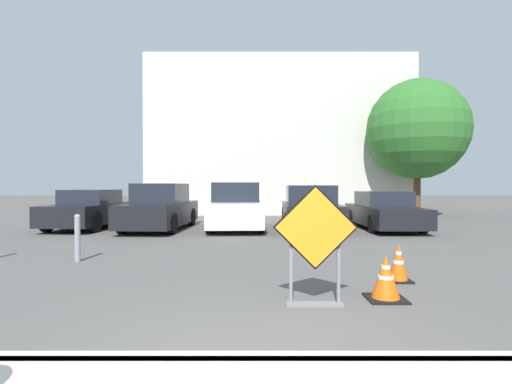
{
  "coord_description": "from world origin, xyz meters",
  "views": [
    {
      "loc": [
        0.12,
        -3.25,
        1.54
      ],
      "look_at": [
        0.13,
        10.55,
        1.31
      ],
      "focal_mm": 28.0,
      "sensor_mm": 36.0,
      "label": 1
    }
  ],
  "objects_px": {
    "road_closed_sign": "(315,238)",
    "parked_car_second": "(160,208)",
    "parked_car_fifth": "(383,211)",
    "traffic_cone_nearest": "(385,278)",
    "parked_car_third": "(235,208)",
    "parked_car_fourth": "(310,209)",
    "bollard_nearest": "(77,236)",
    "parked_car_nearest": "(90,210)",
    "traffic_cone_second": "(398,263)"
  },
  "relations": [
    {
      "from": "parked_car_fifth",
      "to": "bollard_nearest",
      "type": "height_order",
      "value": "parked_car_fifth"
    },
    {
      "from": "bollard_nearest",
      "to": "parked_car_second",
      "type": "bearing_deg",
      "value": 87.58
    },
    {
      "from": "parked_car_third",
      "to": "bollard_nearest",
      "type": "bearing_deg",
      "value": 62.42
    },
    {
      "from": "traffic_cone_second",
      "to": "bollard_nearest",
      "type": "bearing_deg",
      "value": 164.25
    },
    {
      "from": "road_closed_sign",
      "to": "traffic_cone_second",
      "type": "bearing_deg",
      "value": 40.51
    },
    {
      "from": "traffic_cone_second",
      "to": "parked_car_third",
      "type": "xyz_separation_m",
      "value": [
        -3.01,
        7.76,
        0.45
      ]
    },
    {
      "from": "road_closed_sign",
      "to": "parked_car_second",
      "type": "bearing_deg",
      "value": 114.81
    },
    {
      "from": "road_closed_sign",
      "to": "parked_car_fifth",
      "type": "relative_size",
      "value": 0.33
    },
    {
      "from": "parked_car_third",
      "to": "parked_car_fourth",
      "type": "bearing_deg",
      "value": 174.59
    },
    {
      "from": "parked_car_second",
      "to": "parked_car_fifth",
      "type": "height_order",
      "value": "parked_car_second"
    },
    {
      "from": "parked_car_nearest",
      "to": "parked_car_second",
      "type": "relative_size",
      "value": 0.95
    },
    {
      "from": "traffic_cone_second",
      "to": "parked_car_third",
      "type": "distance_m",
      "value": 8.34
    },
    {
      "from": "traffic_cone_second",
      "to": "parked_car_second",
      "type": "xyz_separation_m",
      "value": [
        -5.65,
        7.6,
        0.43
      ]
    },
    {
      "from": "parked_car_fourth",
      "to": "bollard_nearest",
      "type": "xyz_separation_m",
      "value": [
        -5.53,
        -5.95,
        -0.2
      ]
    },
    {
      "from": "bollard_nearest",
      "to": "parked_car_fourth",
      "type": "bearing_deg",
      "value": 47.1
    },
    {
      "from": "road_closed_sign",
      "to": "parked_car_fourth",
      "type": "xyz_separation_m",
      "value": [
        1.16,
        8.92,
        -0.15
      ]
    },
    {
      "from": "parked_car_second",
      "to": "parked_car_third",
      "type": "relative_size",
      "value": 1.02
    },
    {
      "from": "parked_car_fourth",
      "to": "traffic_cone_second",
      "type": "bearing_deg",
      "value": 94.79
    },
    {
      "from": "road_closed_sign",
      "to": "parked_car_fifth",
      "type": "height_order",
      "value": "road_closed_sign"
    },
    {
      "from": "parked_car_fourth",
      "to": "road_closed_sign",
      "type": "bearing_deg",
      "value": 84.58
    },
    {
      "from": "parked_car_nearest",
      "to": "parked_car_fourth",
      "type": "distance_m",
      "value": 7.93
    },
    {
      "from": "road_closed_sign",
      "to": "bollard_nearest",
      "type": "bearing_deg",
      "value": 145.74
    },
    {
      "from": "traffic_cone_nearest",
      "to": "traffic_cone_second",
      "type": "distance_m",
      "value": 1.16
    },
    {
      "from": "traffic_cone_nearest",
      "to": "parked_car_nearest",
      "type": "bearing_deg",
      "value": 130.64
    },
    {
      "from": "parked_car_fifth",
      "to": "parked_car_nearest",
      "type": "bearing_deg",
      "value": -0.92
    },
    {
      "from": "traffic_cone_second",
      "to": "bollard_nearest",
      "type": "distance_m",
      "value": 6.13
    },
    {
      "from": "parked_car_third",
      "to": "parked_car_fourth",
      "type": "xyz_separation_m",
      "value": [
        2.64,
        -0.15,
        -0.04
      ]
    },
    {
      "from": "traffic_cone_nearest",
      "to": "parked_car_second",
      "type": "height_order",
      "value": "parked_car_second"
    },
    {
      "from": "parked_car_second",
      "to": "road_closed_sign",
      "type": "bearing_deg",
      "value": 118.22
    },
    {
      "from": "road_closed_sign",
      "to": "bollard_nearest",
      "type": "height_order",
      "value": "road_closed_sign"
    },
    {
      "from": "road_closed_sign",
      "to": "traffic_cone_nearest",
      "type": "bearing_deg",
      "value": 15.95
    },
    {
      "from": "road_closed_sign",
      "to": "traffic_cone_nearest",
      "type": "distance_m",
      "value": 1.18
    },
    {
      "from": "parked_car_second",
      "to": "parked_car_third",
      "type": "bearing_deg",
      "value": -173.07
    },
    {
      "from": "parked_car_nearest",
      "to": "bollard_nearest",
      "type": "distance_m",
      "value": 6.78
    },
    {
      "from": "traffic_cone_second",
      "to": "traffic_cone_nearest",
      "type": "bearing_deg",
      "value": -117.7
    },
    {
      "from": "parked_car_second",
      "to": "parked_car_fifth",
      "type": "bearing_deg",
      "value": -174.94
    },
    {
      "from": "traffic_cone_second",
      "to": "parked_car_nearest",
      "type": "xyz_separation_m",
      "value": [
        -8.29,
        8.0,
        0.36
      ]
    },
    {
      "from": "traffic_cone_nearest",
      "to": "parked_car_fifth",
      "type": "xyz_separation_m",
      "value": [
        2.8,
        8.85,
        0.33
      ]
    },
    {
      "from": "parked_car_fourth",
      "to": "parked_car_second",
      "type": "bearing_deg",
      "value": 2.15
    },
    {
      "from": "parked_car_nearest",
      "to": "parked_car_fifth",
      "type": "distance_m",
      "value": 10.55
    },
    {
      "from": "traffic_cone_second",
      "to": "parked_car_fifth",
      "type": "bearing_deg",
      "value": 73.86
    },
    {
      "from": "road_closed_sign",
      "to": "parked_car_fourth",
      "type": "height_order",
      "value": "road_closed_sign"
    },
    {
      "from": "traffic_cone_nearest",
      "to": "parked_car_fifth",
      "type": "relative_size",
      "value": 0.13
    },
    {
      "from": "traffic_cone_second",
      "to": "parked_car_fifth",
      "type": "relative_size",
      "value": 0.13
    },
    {
      "from": "parked_car_third",
      "to": "bollard_nearest",
      "type": "height_order",
      "value": "parked_car_third"
    },
    {
      "from": "parked_car_fifth",
      "to": "traffic_cone_nearest",
      "type": "bearing_deg",
      "value": 72.48
    },
    {
      "from": "road_closed_sign",
      "to": "parked_car_second",
      "type": "xyz_separation_m",
      "value": [
        -4.12,
        8.91,
        -0.14
      ]
    },
    {
      "from": "traffic_cone_second",
      "to": "parked_car_fourth",
      "type": "distance_m",
      "value": 7.63
    },
    {
      "from": "traffic_cone_nearest",
      "to": "parked_car_nearest",
      "type": "relative_size",
      "value": 0.14
    },
    {
      "from": "parked_car_third",
      "to": "parked_car_fourth",
      "type": "relative_size",
      "value": 1.03
    }
  ]
}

